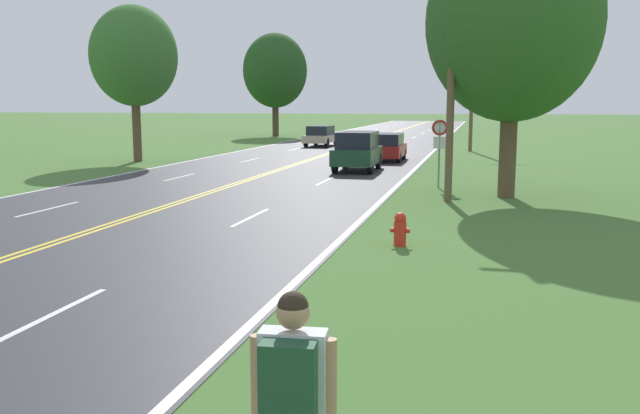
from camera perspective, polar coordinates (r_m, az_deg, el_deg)
hitchhiker_person at (r=4.94m, az=-2.35°, el=-15.20°), size 0.62×0.44×1.83m
fire_hydrant at (r=15.01m, az=6.76°, el=-1.85°), size 0.43×0.27×0.75m
traffic_sign at (r=25.42m, az=10.04°, el=5.87°), size 0.60×0.10×2.53m
utility_pole_midground at (r=21.87m, az=11.00°, el=10.90°), size 1.80×0.24×7.71m
utility_pole_far at (r=45.50m, az=12.69°, el=10.02°), size 1.80×0.24×8.30m
tree_left_verge at (r=23.43m, az=15.96°, el=14.78°), size 5.62×5.62×8.97m
tree_behind_sign at (r=65.11m, az=-3.81°, el=11.38°), size 6.04×6.04×9.63m
tree_mid_treeline at (r=37.90m, az=-15.41°, el=12.13°), size 4.59×4.59×8.23m
car_dark_green_suv_nearest at (r=31.46m, az=3.17°, el=4.80°), size 1.87×3.96×1.82m
car_red_hatchback_approaching at (r=37.13m, az=5.56°, el=5.10°), size 1.93×3.95×1.49m
car_champagne_sedan_mid_near at (r=49.61m, az=0.08°, el=6.03°), size 1.89×4.28×1.49m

